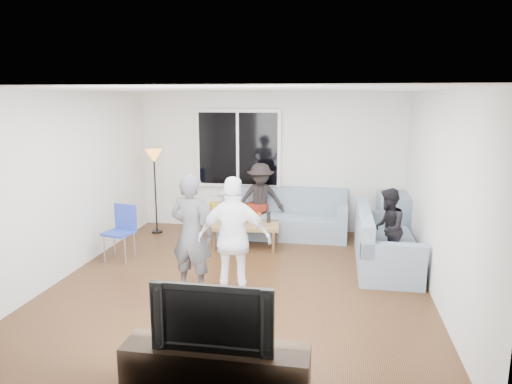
% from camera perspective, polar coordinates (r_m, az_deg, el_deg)
% --- Properties ---
extents(floor, '(5.00, 5.50, 0.04)m').
position_cam_1_polar(floor, '(6.67, -1.75, -10.89)').
color(floor, '#56351C').
rests_on(floor, ground).
extents(ceiling, '(5.00, 5.50, 0.04)m').
position_cam_1_polar(ceiling, '(6.17, -1.90, 12.41)').
color(ceiling, white).
rests_on(ceiling, ground).
extents(wall_back, '(5.00, 0.04, 2.60)m').
position_cam_1_polar(wall_back, '(8.99, 1.71, 3.66)').
color(wall_back, silver).
rests_on(wall_back, ground).
extents(wall_front, '(5.00, 0.04, 2.60)m').
position_cam_1_polar(wall_front, '(3.71, -10.47, -7.87)').
color(wall_front, silver).
rests_on(wall_front, ground).
extents(wall_left, '(0.04, 5.50, 2.60)m').
position_cam_1_polar(wall_left, '(7.22, -21.81, 0.93)').
color(wall_left, silver).
rests_on(wall_left, ground).
extents(wall_right, '(0.04, 5.50, 2.60)m').
position_cam_1_polar(wall_right, '(6.30, 21.26, -0.47)').
color(wall_right, silver).
rests_on(wall_right, ground).
extents(window_frame, '(1.62, 0.06, 1.47)m').
position_cam_1_polar(window_frame, '(8.98, -2.16, 5.26)').
color(window_frame, white).
rests_on(window_frame, wall_back).
extents(window_glass, '(1.50, 0.02, 1.35)m').
position_cam_1_polar(window_glass, '(8.94, -2.21, 5.24)').
color(window_glass, black).
rests_on(window_glass, window_frame).
extents(window_mullion, '(0.05, 0.03, 1.35)m').
position_cam_1_polar(window_mullion, '(8.93, -2.23, 5.23)').
color(window_mullion, white).
rests_on(window_mullion, window_frame).
extents(radiator, '(1.30, 0.12, 0.62)m').
position_cam_1_polar(radiator, '(9.16, -2.15, -2.50)').
color(radiator, silver).
rests_on(radiator, floor).
extents(potted_plant, '(0.23, 0.19, 0.40)m').
position_cam_1_polar(potted_plant, '(8.95, 0.33, 0.52)').
color(potted_plant, '#2E6829').
rests_on(potted_plant, radiator).
extents(vase, '(0.20, 0.20, 0.18)m').
position_cam_1_polar(vase, '(9.11, -4.04, -0.03)').
color(vase, silver).
rests_on(vase, radiator).
extents(sofa_back_section, '(2.30, 0.85, 0.85)m').
position_cam_1_polar(sofa_back_section, '(8.63, 3.27, -2.60)').
color(sofa_back_section, gray).
rests_on(sofa_back_section, floor).
extents(sofa_right_section, '(2.00, 0.85, 0.85)m').
position_cam_1_polar(sofa_right_section, '(7.41, 15.43, -5.37)').
color(sofa_right_section, gray).
rests_on(sofa_right_section, floor).
extents(sofa_corner, '(0.85, 0.85, 0.85)m').
position_cam_1_polar(sofa_corner, '(8.66, 17.25, -3.06)').
color(sofa_corner, gray).
rests_on(sofa_corner, floor).
extents(cushion_yellow, '(0.47, 0.44, 0.14)m').
position_cam_1_polar(cushion_yellow, '(8.79, -4.24, -1.78)').
color(cushion_yellow, gold).
rests_on(cushion_yellow, sofa_back_section).
extents(cushion_red, '(0.46, 0.44, 0.13)m').
position_cam_1_polar(cushion_red, '(8.73, -0.02, -1.83)').
color(cushion_red, maroon).
rests_on(cushion_red, sofa_back_section).
extents(coffee_table, '(1.16, 0.73, 0.40)m').
position_cam_1_polar(coffee_table, '(8.07, -1.18, -5.23)').
color(coffee_table, '#A07E4D').
rests_on(coffee_table, floor).
extents(pitcher, '(0.17, 0.17, 0.17)m').
position_cam_1_polar(pitcher, '(8.01, -2.05, -3.26)').
color(pitcher, maroon).
rests_on(pitcher, coffee_table).
extents(side_chair, '(0.48, 0.48, 0.86)m').
position_cam_1_polar(side_chair, '(7.65, -16.21, -4.83)').
color(side_chair, '#263BA7').
rests_on(side_chair, floor).
extents(floor_lamp, '(0.32, 0.32, 1.56)m').
position_cam_1_polar(floor_lamp, '(8.95, -12.03, 0.01)').
color(floor_lamp, orange).
rests_on(floor_lamp, floor).
extents(player_left, '(0.63, 0.47, 1.57)m').
position_cam_1_polar(player_left, '(6.16, -7.79, -4.97)').
color(player_left, '#47474C').
rests_on(player_left, floor).
extents(player_right, '(0.93, 0.42, 1.57)m').
position_cam_1_polar(player_right, '(5.86, -2.61, -5.73)').
color(player_right, white).
rests_on(player_right, floor).
extents(spectator_right, '(0.54, 0.65, 1.20)m').
position_cam_1_polar(spectator_right, '(7.26, 15.59, -4.27)').
color(spectator_right, black).
rests_on(spectator_right, floor).
extents(spectator_back, '(0.95, 0.68, 1.33)m').
position_cam_1_polar(spectator_back, '(8.66, 0.53, -0.89)').
color(spectator_back, black).
rests_on(spectator_back, floor).
extents(tv_console, '(1.60, 0.40, 0.44)m').
position_cam_1_polar(tv_console, '(4.33, -4.86, -20.59)').
color(tv_console, '#2F2117').
rests_on(tv_console, floor).
extents(television, '(1.03, 0.13, 0.59)m').
position_cam_1_polar(television, '(4.08, -4.98, -14.43)').
color(television, black).
rests_on(television, tv_console).
extents(bottle_a, '(0.07, 0.07, 0.21)m').
position_cam_1_polar(bottle_a, '(8.17, -3.13, -2.81)').
color(bottle_a, '#BC670B').
rests_on(bottle_a, coffee_table).
extents(bottle_b, '(0.08, 0.08, 0.22)m').
position_cam_1_polar(bottle_b, '(7.92, -2.47, -3.25)').
color(bottle_b, '#18891F').
rests_on(bottle_b, coffee_table).
extents(bottle_c, '(0.07, 0.07, 0.22)m').
position_cam_1_polar(bottle_c, '(8.12, -0.94, -2.85)').
color(bottle_c, '#330F0B').
rests_on(bottle_c, coffee_table).
extents(bottle_e, '(0.07, 0.07, 0.18)m').
position_cam_1_polar(bottle_e, '(8.08, 1.52, -3.06)').
color(bottle_e, black).
rests_on(bottle_e, coffee_table).
extents(bottle_d, '(0.07, 0.07, 0.22)m').
position_cam_1_polar(bottle_d, '(7.88, 0.37, -3.30)').
color(bottle_d, '#DB5513').
rests_on(bottle_d, coffee_table).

